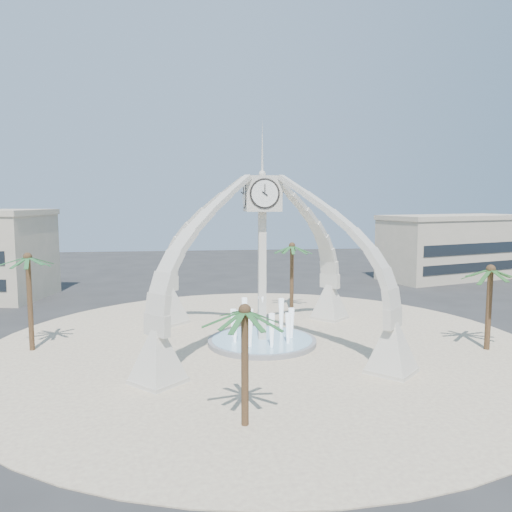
{
  "coord_description": "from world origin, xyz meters",
  "views": [
    {
      "loc": [
        -4.91,
        -35.51,
        10.61
      ],
      "look_at": [
        -0.2,
        2.0,
        6.36
      ],
      "focal_mm": 35.0,
      "sensor_mm": 36.0,
      "label": 1
    }
  ],
  "objects": [
    {
      "name": "palm_west",
      "position": [
        -16.35,
        0.5,
        6.56
      ],
      "size": [
        4.17,
        4.17,
        7.4
      ],
      "rotation": [
        0.0,
        0.0,
        0.1
      ],
      "color": "brown",
      "rests_on": "ground"
    },
    {
      "name": "ground",
      "position": [
        0.0,
        0.0,
        0.0
      ],
      "size": [
        140.0,
        140.0,
        0.0
      ],
      "primitive_type": "plane",
      "color": "#282828",
      "rests_on": "ground"
    },
    {
      "name": "palm_north",
      "position": [
        4.42,
        11.08,
        6.17
      ],
      "size": [
        4.66,
        4.66,
        7.01
      ],
      "rotation": [
        0.0,
        0.0,
        -0.21
      ],
      "color": "brown",
      "rests_on": "ground"
    },
    {
      "name": "palm_east",
      "position": [
        15.68,
        -3.35,
        5.71
      ],
      "size": [
        5.4,
        5.4,
        6.56
      ],
      "rotation": [
        0.0,
        0.0,
        0.42
      ],
      "color": "brown",
      "rests_on": "ground"
    },
    {
      "name": "building_ne",
      "position": [
        30.0,
        28.0,
        4.31
      ],
      "size": [
        21.87,
        14.17,
        8.6
      ],
      "rotation": [
        0.0,
        0.0,
        0.31
      ],
      "color": "#C4B298",
      "rests_on": "ground"
    },
    {
      "name": "clock_tower",
      "position": [
        -0.0,
        -0.0,
        6.49
      ],
      "size": [
        17.94,
        17.94,
        16.3
      ],
      "color": "beige",
      "rests_on": "ground"
    },
    {
      "name": "fountain",
      "position": [
        0.0,
        0.0,
        0.29
      ],
      "size": [
        8.0,
        8.0,
        3.62
      ],
      "color": "gray",
      "rests_on": "ground"
    },
    {
      "name": "plaza",
      "position": [
        0.0,
        0.0,
        0.03
      ],
      "size": [
        40.0,
        40.0,
        0.06
      ],
      "primitive_type": "cylinder",
      "color": "beige",
      "rests_on": "ground"
    },
    {
      "name": "palm_south",
      "position": [
        -2.62,
        -13.14,
        5.48
      ],
      "size": [
        4.35,
        4.35,
        6.27
      ],
      "rotation": [
        0.0,
        0.0,
        0.19
      ],
      "color": "brown",
      "rests_on": "ground"
    }
  ]
}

